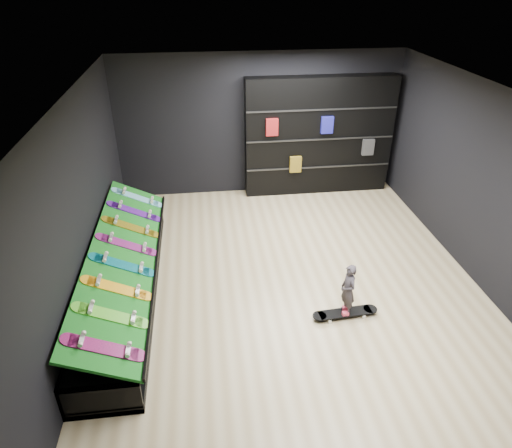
{
  "coord_description": "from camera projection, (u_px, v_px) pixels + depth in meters",
  "views": [
    {
      "loc": [
        -1.27,
        -5.83,
        4.49
      ],
      "look_at": [
        -0.5,
        0.2,
        1.0
      ],
      "focal_mm": 32.0,
      "sensor_mm": 36.0,
      "label": 1
    }
  ],
  "objects": [
    {
      "name": "display_board_3",
      "position": [
        123.0,
        265.0,
        6.52
      ],
      "size": [
        0.93,
        0.22,
        0.5
      ],
      "primitive_type": null,
      "rotation": [
        0.0,
        0.44,
        0.0
      ],
      "color": "#0C8C99",
      "rests_on": "turf_ramp"
    },
    {
      "name": "wall_front",
      "position": [
        376.0,
        395.0,
        3.63
      ],
      "size": [
        6.0,
        0.02,
        3.0
      ],
      "primitive_type": "cube",
      "color": "black",
      "rests_on": "ground"
    },
    {
      "name": "display_board_4",
      "position": [
        127.0,
        245.0,
        6.99
      ],
      "size": [
        0.93,
        0.22,
        0.5
      ],
      "primitive_type": null,
      "rotation": [
        0.0,
        0.44,
        0.0
      ],
      "color": "#2626BF",
      "rests_on": "turf_ramp"
    },
    {
      "name": "wall_left",
      "position": [
        79.0,
        211.0,
        6.32
      ],
      "size": [
        0.02,
        7.0,
        3.0
      ],
      "primitive_type": "cube",
      "color": "black",
      "rests_on": "ground"
    },
    {
      "name": "display_board_0",
      "position": [
        104.0,
        348.0,
        5.12
      ],
      "size": [
        0.93,
        0.22,
        0.5
      ],
      "primitive_type": null,
      "rotation": [
        0.0,
        0.44,
        0.0
      ],
      "color": "#E5198C",
      "rests_on": "turf_ramp"
    },
    {
      "name": "wall_back",
      "position": [
        260.0,
        125.0,
        9.65
      ],
      "size": [
        6.0,
        0.02,
        3.0
      ],
      "primitive_type": "cube",
      "color": "black",
      "rests_on": "ground"
    },
    {
      "name": "display_board_6",
      "position": [
        134.0,
        211.0,
        7.92
      ],
      "size": [
        0.93,
        0.22,
        0.5
      ],
      "primitive_type": null,
      "rotation": [
        0.0,
        0.44,
        0.0
      ],
      "color": "purple",
      "rests_on": "turf_ramp"
    },
    {
      "name": "display_board_2",
      "position": [
        117.0,
        288.0,
        6.05
      ],
      "size": [
        0.93,
        0.22,
        0.5
      ],
      "primitive_type": null,
      "rotation": [
        0.0,
        0.44,
        0.0
      ],
      "color": "orange",
      "rests_on": "turf_ramp"
    },
    {
      "name": "display_board_7",
      "position": [
        137.0,
        197.0,
        8.39
      ],
      "size": [
        0.93,
        0.22,
        0.5
      ],
      "primitive_type": null,
      "rotation": [
        0.0,
        0.44,
        0.0
      ],
      "color": "#0CB2E5",
      "rests_on": "turf_ramp"
    },
    {
      "name": "display_board_5",
      "position": [
        131.0,
        227.0,
        7.45
      ],
      "size": [
        0.93,
        0.22,
        0.5
      ],
      "primitive_type": null,
      "rotation": [
        0.0,
        0.44,
        0.0
      ],
      "color": "yellow",
      "rests_on": "turf_ramp"
    },
    {
      "name": "display_board_1",
      "position": [
        111.0,
        315.0,
        5.58
      ],
      "size": [
        0.93,
        0.22,
        0.5
      ],
      "primitive_type": null,
      "rotation": [
        0.0,
        0.44,
        0.0
      ],
      "color": "green",
      "rests_on": "turf_ramp"
    },
    {
      "name": "turf_ramp",
      "position": [
        124.0,
        256.0,
        6.76
      ],
      "size": [
        0.92,
        4.5,
        0.46
      ],
      "primitive_type": "cube",
      "rotation": [
        0.0,
        0.44,
        0.0
      ],
      "color": "#0E5812",
      "rests_on": "display_rack"
    },
    {
      "name": "display_rack",
      "position": [
        125.0,
        281.0,
        6.99
      ],
      "size": [
        0.9,
        4.5,
        0.5
      ],
      "primitive_type": null,
      "color": "black",
      "rests_on": "ground"
    },
    {
      "name": "wall_right",
      "position": [
        484.0,
        188.0,
        6.97
      ],
      "size": [
        0.02,
        7.0,
        3.0
      ],
      "primitive_type": "cube",
      "color": "black",
      "rests_on": "ground"
    },
    {
      "name": "floor_skateboard",
      "position": [
        345.0,
        314.0,
        6.64
      ],
      "size": [
        0.99,
        0.29,
        0.09
      ],
      "primitive_type": null,
      "rotation": [
        0.0,
        0.0,
        0.07
      ],
      "color": "black",
      "rests_on": "ground"
    },
    {
      "name": "back_shelving",
      "position": [
        319.0,
        136.0,
        9.76
      ],
      "size": [
        3.15,
        0.37,
        2.52
      ],
      "primitive_type": "cube",
      "color": "black",
      "rests_on": "ground"
    },
    {
      "name": "child",
      "position": [
        347.0,
        299.0,
        6.5
      ],
      "size": [
        0.16,
        0.2,
        0.48
      ],
      "primitive_type": "imported",
      "rotation": [
        0.0,
        0.0,
        -1.41
      ],
      "color": "black",
      "rests_on": "floor_skateboard"
    },
    {
      "name": "floor",
      "position": [
        288.0,
        282.0,
        7.39
      ],
      "size": [
        6.0,
        7.0,
        0.01
      ],
      "primitive_type": "cube",
      "color": "tan",
      "rests_on": "ground"
    },
    {
      "name": "ceiling",
      "position": [
        296.0,
        95.0,
        5.9
      ],
      "size": [
        6.0,
        7.0,
        0.01
      ],
      "primitive_type": "cube",
      "color": "white",
      "rests_on": "ground"
    }
  ]
}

